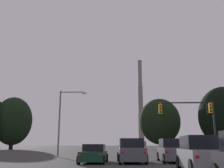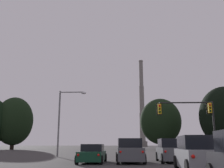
{
  "view_description": "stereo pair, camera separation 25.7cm",
  "coord_description": "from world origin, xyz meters",
  "px_view_note": "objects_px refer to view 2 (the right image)",
  "views": [
    {
      "loc": [
        -0.75,
        -2.9,
        1.41
      ],
      "look_at": [
        -2.55,
        37.42,
        10.72
      ],
      "focal_mm": 42.0,
      "sensor_mm": 36.0,
      "label": 1
    },
    {
      "loc": [
        -0.5,
        -2.89,
        1.41
      ],
      "look_at": [
        -2.55,
        37.42,
        10.72
      ],
      "focal_mm": 42.0,
      "sensor_mm": 36.0,
      "label": 2
    }
  ],
  "objects_px": {
    "suv_center_lane_front": "(129,151)",
    "sedan_left_lane_front": "(92,154)",
    "suv_right_lane_front": "(171,151)",
    "street_lamp": "(64,115)",
    "smokestack": "(142,111)",
    "suv_right_lane_second": "(199,154)",
    "traffic_light_overhead_right": "(194,114)"
  },
  "relations": [
    {
      "from": "suv_right_lane_front",
      "to": "smokestack",
      "type": "relative_size",
      "value": 0.1
    },
    {
      "from": "suv_right_lane_second",
      "to": "sedan_left_lane_front",
      "type": "bearing_deg",
      "value": 135.91
    },
    {
      "from": "sedan_left_lane_front",
      "to": "traffic_light_overhead_right",
      "type": "distance_m",
      "value": 11.91
    },
    {
      "from": "street_lamp",
      "to": "smokestack",
      "type": "height_order",
      "value": "smokestack"
    },
    {
      "from": "suv_right_lane_front",
      "to": "sedan_left_lane_front",
      "type": "relative_size",
      "value": 1.05
    },
    {
      "from": "sedan_left_lane_front",
      "to": "street_lamp",
      "type": "relative_size",
      "value": 0.61
    },
    {
      "from": "suv_center_lane_front",
      "to": "street_lamp",
      "type": "distance_m",
      "value": 12.81
    },
    {
      "from": "suv_right_lane_front",
      "to": "suv_right_lane_second",
      "type": "distance_m",
      "value": 7.8
    },
    {
      "from": "street_lamp",
      "to": "traffic_light_overhead_right",
      "type": "bearing_deg",
      "value": -14.56
    },
    {
      "from": "suv_center_lane_front",
      "to": "sedan_left_lane_front",
      "type": "xyz_separation_m",
      "value": [
        -2.91,
        -0.13,
        -0.23
      ]
    },
    {
      "from": "suv_right_lane_second",
      "to": "smokestack",
      "type": "bearing_deg",
      "value": 90.24
    },
    {
      "from": "sedan_left_lane_front",
      "to": "street_lamp",
      "type": "xyz_separation_m",
      "value": [
        -4.71,
        9.65,
        4.16
      ]
    },
    {
      "from": "suv_right_lane_front",
      "to": "traffic_light_overhead_right",
      "type": "relative_size",
      "value": 0.84
    },
    {
      "from": "street_lamp",
      "to": "smokestack",
      "type": "distance_m",
      "value": 123.99
    },
    {
      "from": "suv_center_lane_front",
      "to": "suv_right_lane_second",
      "type": "bearing_deg",
      "value": -66.03
    },
    {
      "from": "suv_right_lane_front",
      "to": "street_lamp",
      "type": "distance_m",
      "value": 14.59
    },
    {
      "from": "suv_center_lane_front",
      "to": "sedan_left_lane_front",
      "type": "height_order",
      "value": "suv_center_lane_front"
    },
    {
      "from": "suv_center_lane_front",
      "to": "suv_right_lane_front",
      "type": "bearing_deg",
      "value": 10.47
    },
    {
      "from": "suv_right_lane_second",
      "to": "smokestack",
      "type": "relative_size",
      "value": 0.1
    },
    {
      "from": "suv_right_lane_second",
      "to": "traffic_light_overhead_right",
      "type": "xyz_separation_m",
      "value": [
        3.19,
        12.79,
        3.5
      ]
    },
    {
      "from": "suv_right_lane_front",
      "to": "suv_center_lane_front",
      "type": "bearing_deg",
      "value": -166.12
    },
    {
      "from": "smokestack",
      "to": "suv_right_lane_second",
      "type": "bearing_deg",
      "value": -92.46
    },
    {
      "from": "suv_center_lane_front",
      "to": "traffic_light_overhead_right",
      "type": "bearing_deg",
      "value": 37.9
    },
    {
      "from": "sedan_left_lane_front",
      "to": "suv_right_lane_second",
      "type": "bearing_deg",
      "value": -46.7
    },
    {
      "from": "suv_center_lane_front",
      "to": "street_lamp",
      "type": "xyz_separation_m",
      "value": [
        -7.63,
        9.52,
        3.93
      ]
    },
    {
      "from": "street_lamp",
      "to": "suv_center_lane_front",
      "type": "bearing_deg",
      "value": -51.31
    },
    {
      "from": "suv_right_lane_front",
      "to": "suv_center_lane_front",
      "type": "height_order",
      "value": "same"
    },
    {
      "from": "sedan_left_lane_front",
      "to": "suv_right_lane_front",
      "type": "bearing_deg",
      "value": 8.49
    },
    {
      "from": "street_lamp",
      "to": "suv_right_lane_second",
      "type": "bearing_deg",
      "value": -55.95
    },
    {
      "from": "street_lamp",
      "to": "smokestack",
      "type": "bearing_deg",
      "value": 82.01
    },
    {
      "from": "suv_right_lane_second",
      "to": "smokestack",
      "type": "xyz_separation_m",
      "value": [
        5.94,
        138.37,
        19.15
      ]
    },
    {
      "from": "suv_right_lane_front",
      "to": "suv_right_lane_second",
      "type": "bearing_deg",
      "value": -88.35
    }
  ]
}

